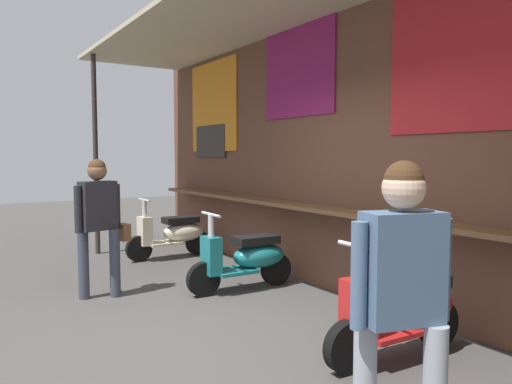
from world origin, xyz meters
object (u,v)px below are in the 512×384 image
(scooter_teal, at_px, (247,258))
(shopper_with_handbag, at_px, (99,215))
(scooter_red, at_px, (404,310))
(shopper_browsing, at_px, (402,286))
(scooter_cream, at_px, (174,233))

(scooter_teal, relative_size, shopper_with_handbag, 0.88)
(scooter_teal, bearing_deg, scooter_red, 92.27)
(shopper_with_handbag, height_order, shopper_browsing, shopper_browsing)
(scooter_teal, height_order, shopper_with_handbag, shopper_with_handbag)
(scooter_cream, distance_m, scooter_red, 4.59)
(scooter_red, distance_m, shopper_browsing, 1.62)
(scooter_cream, bearing_deg, shopper_with_handbag, 44.81)
(scooter_cream, height_order, shopper_browsing, shopper_browsing)
(scooter_red, relative_size, shopper_with_handbag, 0.88)
(scooter_teal, bearing_deg, scooter_cream, -87.73)
(scooter_cream, xyz_separation_m, shopper_with_handbag, (1.58, -1.59, 0.57))
(shopper_with_handbag, distance_m, shopper_browsing, 3.99)
(scooter_teal, distance_m, shopper_with_handbag, 1.80)
(scooter_red, xyz_separation_m, shopper_browsing, (0.95, -1.17, 0.59))
(scooter_cream, relative_size, shopper_browsing, 0.87)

